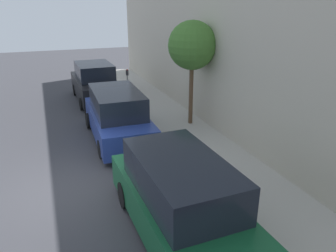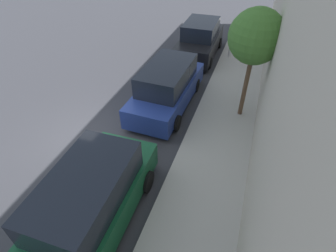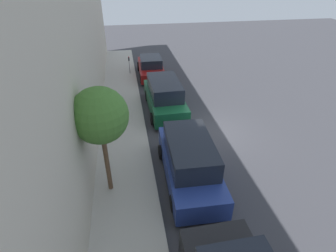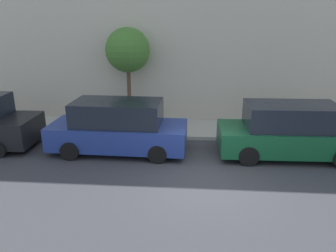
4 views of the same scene
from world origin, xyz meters
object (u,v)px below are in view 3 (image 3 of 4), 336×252
street_tree (100,116)px  parking_meter_near (129,63)px  parked_minivan_third (189,161)px  parked_minivan_second (165,96)px  parked_sedan_nearest (151,67)px

street_tree → parking_meter_near: bearing=-96.0°
parked_minivan_third → parking_meter_near: parked_minivan_third is taller
parked_minivan_second → street_tree: street_tree is taller
parking_meter_near → parked_minivan_second: bearing=105.9°
parked_minivan_third → parking_meter_near: 12.49m
parked_sedan_nearest → street_tree: street_tree is taller
parked_minivan_third → street_tree: size_ratio=1.18×
parked_sedan_nearest → street_tree: size_ratio=1.08×
parked_sedan_nearest → parking_meter_near: size_ratio=3.33×
parked_sedan_nearest → parked_minivan_third: parked_minivan_third is taller
parking_meter_near → parked_sedan_nearest: bearing=164.2°
parked_minivan_second → parked_minivan_third: (-0.03, 6.07, 0.00)m
parked_minivan_second → parked_minivan_third: bearing=90.3°
parked_minivan_second → parking_meter_near: size_ratio=3.62×
parked_sedan_nearest → parking_meter_near: bearing=-15.8°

